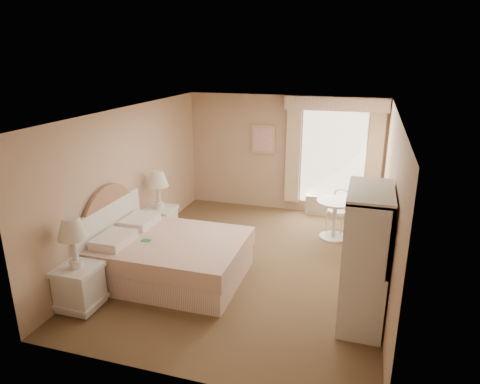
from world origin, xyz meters
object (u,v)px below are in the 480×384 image
(nightstand_near, at_px, (78,276))
(round_table, at_px, (335,213))
(cafe_chair, at_px, (339,207))
(nightstand_far, at_px, (160,215))
(armoire, at_px, (364,268))
(bed, at_px, (166,255))

(nightstand_near, relative_size, round_table, 1.77)
(nightstand_near, bearing_deg, cafe_chair, 50.21)
(nightstand_far, relative_size, armoire, 0.72)
(nightstand_far, relative_size, round_table, 1.76)
(nightstand_far, xyz_separation_m, armoire, (3.65, -1.53, 0.25))
(bed, relative_size, nightstand_far, 1.68)
(nightstand_near, xyz_separation_m, cafe_chair, (3.14, 3.77, -0.01))
(bed, xyz_separation_m, cafe_chair, (2.42, 2.64, 0.12))
(bed, relative_size, armoire, 1.22)
(cafe_chair, bearing_deg, armoire, -58.55)
(round_table, xyz_separation_m, armoire, (0.56, -2.53, 0.25))
(round_table, height_order, cafe_chair, cafe_chair)
(round_table, bearing_deg, armoire, -77.42)
(nightstand_far, distance_m, cafe_chair, 3.44)
(round_table, bearing_deg, cafe_chair, 82.00)
(bed, height_order, nightstand_far, bed)
(bed, relative_size, nightstand_near, 1.67)
(nightstand_far, xyz_separation_m, cafe_chair, (3.14, 1.39, -0.01))
(round_table, distance_m, cafe_chair, 0.39)
(nightstand_far, xyz_separation_m, round_table, (3.09, 1.00, 0.00))
(nightstand_near, xyz_separation_m, armoire, (3.65, 0.85, 0.25))
(cafe_chair, bearing_deg, nightstand_near, -108.25)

